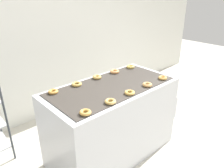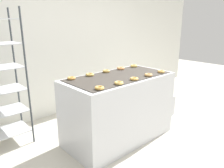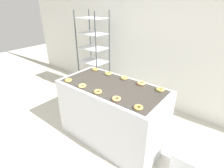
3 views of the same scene
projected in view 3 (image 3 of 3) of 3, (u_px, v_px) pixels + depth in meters
ground_plane at (83, 163)px, 2.47m from camera, size 14.00×14.00×0.00m
wall_back at (160, 39)px, 3.36m from camera, size 8.00×0.05×2.80m
fryer_machine at (112, 113)px, 2.71m from camera, size 1.60×0.80×0.97m
baking_rack_cart at (93, 55)px, 3.91m from camera, size 0.61×0.45×1.89m
glaze_bin at (188, 165)px, 2.21m from camera, size 0.36×0.31×0.38m
donut_near_leftmost at (68, 80)px, 2.62m from camera, size 0.11×0.11×0.03m
donut_near_left at (82, 86)px, 2.45m from camera, size 0.11×0.11×0.03m
donut_near_center at (98, 92)px, 2.30m from camera, size 0.11×0.11×0.03m
donut_near_right at (116, 99)px, 2.13m from camera, size 0.11×0.11×0.03m
donut_near_rightmost at (138, 107)px, 1.96m from camera, size 0.11×0.11×0.03m
donut_far_leftmost at (95, 69)px, 3.03m from camera, size 0.11×0.11×0.03m
donut_far_left at (108, 73)px, 2.86m from camera, size 0.12×0.12×0.03m
donut_far_center at (124, 78)px, 2.69m from camera, size 0.11×0.11×0.04m
donut_far_right at (141, 83)px, 2.52m from camera, size 0.12×0.12×0.04m
donut_far_rightmost at (160, 89)px, 2.35m from camera, size 0.11×0.11×0.04m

